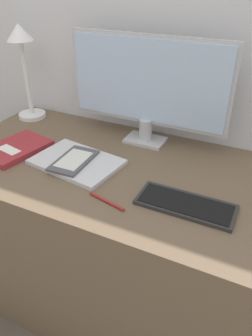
{
  "coord_description": "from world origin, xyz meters",
  "views": [
    {
      "loc": [
        0.37,
        -0.68,
        1.35
      ],
      "look_at": [
        -0.02,
        0.13,
        0.78
      ],
      "focal_mm": 35.0,
      "sensor_mm": 36.0,
      "label": 1
    }
  ],
  "objects": [
    {
      "name": "notebook",
      "position": [
        -0.51,
        0.15,
        0.73
      ],
      "size": [
        0.22,
        0.27,
        0.02
      ],
      "color": "maroon",
      "rests_on": "desk"
    },
    {
      "name": "desk",
      "position": [
        0.0,
        0.21,
        0.36
      ],
      "size": [
        1.54,
        0.67,
        0.72
      ],
      "color": "brown",
      "rests_on": "ground_plane"
    },
    {
      "name": "monitor",
      "position": [
        -0.09,
        0.44,
        0.96
      ],
      "size": [
        0.64,
        0.11,
        0.42
      ],
      "color": "#B7B7BC",
      "rests_on": "desk"
    },
    {
      "name": "ereader",
      "position": [
        -0.24,
        0.15,
        0.75
      ],
      "size": [
        0.12,
        0.2,
        0.01
      ],
      "color": "#4C4C51",
      "rests_on": "laptop"
    },
    {
      "name": "laptop",
      "position": [
        -0.24,
        0.16,
        0.73
      ],
      "size": [
        0.34,
        0.25,
        0.02
      ],
      "color": "#BCBCC1",
      "rests_on": "desk"
    },
    {
      "name": "keyboard",
      "position": [
        0.19,
        0.1,
        0.73
      ],
      "size": [
        0.3,
        0.12,
        0.01
      ],
      "color": "#282828",
      "rests_on": "desk"
    },
    {
      "name": "pen",
      "position": [
        -0.03,
        0.01,
        0.73
      ],
      "size": [
        0.14,
        0.04,
        0.01
      ],
      "color": "maroon",
      "rests_on": "desk"
    },
    {
      "name": "desk_lamp",
      "position": [
        -0.67,
        0.44,
        1.0
      ],
      "size": [
        0.13,
        0.13,
        0.42
      ],
      "color": "white",
      "rests_on": "desk"
    },
    {
      "name": "wall_back",
      "position": [
        0.0,
        0.58,
        1.2
      ],
      "size": [
        3.6,
        0.05,
        2.4
      ],
      "color": "silver",
      "rests_on": "ground_plane"
    }
  ]
}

